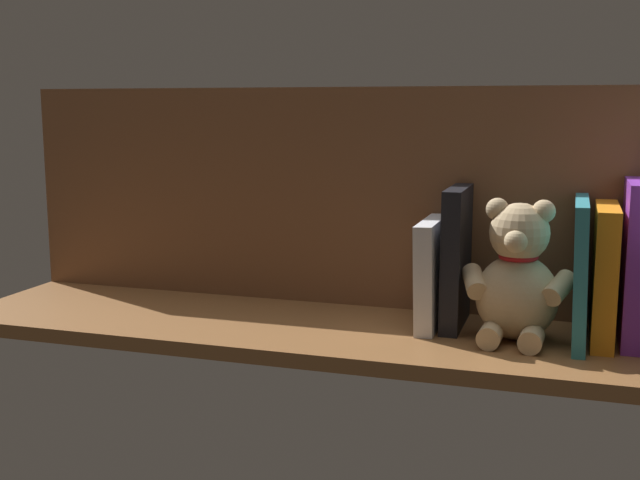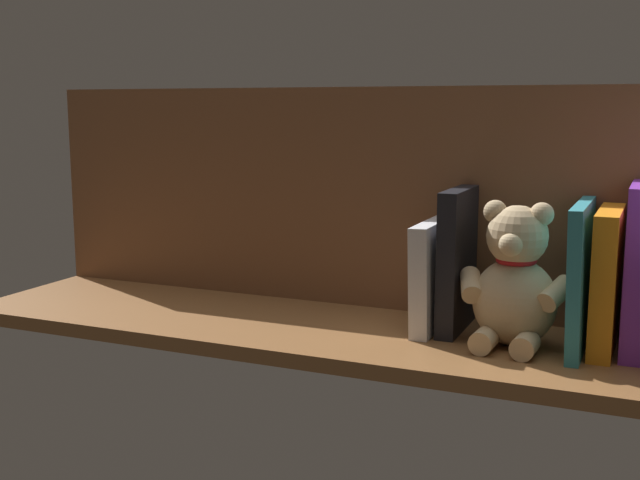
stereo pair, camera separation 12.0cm
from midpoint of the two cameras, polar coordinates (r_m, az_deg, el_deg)
The scene contains 8 objects.
ground_plane at distance 123.56cm, azimuth -2.81°, elevation -6.49°, with size 115.66×31.00×2.20cm, color brown.
shelf_back_panel at distance 132.08cm, azimuth -0.86°, elevation 3.04°, with size 115.66×1.50×36.08cm, color brown.
book_0 at distance 117.64cm, azimuth 18.89°, elevation -1.55°, with size 3.12×15.20×22.85cm, color purple.
book_1 at distance 117.36cm, azimuth 16.94°, elevation -2.35°, with size 3.08×16.40×19.34cm, color orange.
book_2 at distance 116.17cm, azimuth 15.33°, elevation -2.18°, with size 1.82×18.80×20.18cm, color teal.
teddy_bear at distance 114.77cm, azimuth 11.04°, elevation -2.75°, with size 16.42×13.26×20.25cm.
book_3 at distance 120.38cm, azimuth 6.93°, elevation -1.27°, with size 2.76×14.01×21.11cm, color black.
book_4 at distance 120.85cm, azimuth 5.18°, elevation -2.39°, with size 2.72×15.50×16.17cm, color silver.
Camera 1 is at (-36.27, 113.22, 33.09)cm, focal length 44.77 mm.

